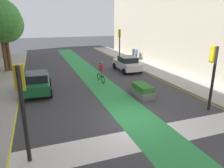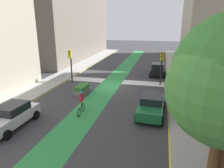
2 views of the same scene
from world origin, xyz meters
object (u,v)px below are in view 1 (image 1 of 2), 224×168
(traffic_signal_far_right, at_px, (119,40))
(cyclist_in_lane, at_px, (101,71))
(car_white_right_far, at_px, (127,64))
(street_tree_far, at_px, (4,24))
(traffic_signal_near_left, at_px, (21,95))
(traffic_signal_near_right, at_px, (213,66))
(car_green_left_far, at_px, (37,82))
(pedestrian_sidewalk_right_b, at_px, (136,54))
(median_planter, at_px, (142,91))
(pedestrian_sidewalk_right_a, at_px, (133,54))

(traffic_signal_far_right, relative_size, cyclist_in_lane, 2.25)
(car_white_right_far, xyz_separation_m, street_tree_far, (-11.78, 3.90, 4.09))
(traffic_signal_near_left, bearing_deg, traffic_signal_near_right, 8.00)
(car_white_right_far, height_order, cyclist_in_lane, cyclist_in_lane)
(car_green_left_far, distance_m, pedestrian_sidewalk_right_b, 15.64)
(car_green_left_far, xyz_separation_m, median_planter, (7.10, -3.38, -0.40))
(pedestrian_sidewalk_right_a, bearing_deg, car_green_left_far, -144.97)
(traffic_signal_far_right, relative_size, median_planter, 2.02)
(car_green_left_far, xyz_separation_m, pedestrian_sidewalk_right_b, (12.75, 9.05, 0.13))
(traffic_signal_near_left, height_order, traffic_signal_far_right, traffic_signal_far_right)
(car_white_right_far, relative_size, car_green_left_far, 0.99)
(traffic_signal_near_right, height_order, cyclist_in_lane, traffic_signal_near_right)
(cyclist_in_lane, height_order, pedestrian_sidewalk_right_b, cyclist_in_lane)
(cyclist_in_lane, xyz_separation_m, pedestrian_sidewalk_right_a, (6.67, 7.38, 0.08))
(traffic_signal_near_left, xyz_separation_m, car_green_left_far, (0.51, 8.27, -1.88))
(traffic_signal_far_right, relative_size, car_white_right_far, 0.99)
(car_green_left_far, relative_size, street_tree_far, 0.64)
(traffic_signal_near_right, bearing_deg, cyclist_in_lane, 119.45)
(traffic_signal_near_right, distance_m, traffic_signal_far_right, 15.24)
(traffic_signal_near_left, relative_size, cyclist_in_lane, 2.05)
(traffic_signal_near_right, relative_size, traffic_signal_far_right, 0.93)
(traffic_signal_near_right, xyz_separation_m, cyclist_in_lane, (-4.44, 7.87, -1.75))
(traffic_signal_near_right, height_order, pedestrian_sidewalk_right_b, traffic_signal_near_right)
(street_tree_far, relative_size, median_planter, 3.21)
(traffic_signal_near_right, distance_m, cyclist_in_lane, 9.21)
(car_white_right_far, bearing_deg, pedestrian_sidewalk_right_a, 56.88)
(car_white_right_far, bearing_deg, traffic_signal_near_right, -87.03)
(car_white_right_far, distance_m, median_planter, 7.83)
(median_planter, bearing_deg, traffic_signal_near_left, -147.29)
(traffic_signal_near_right, height_order, car_white_right_far, traffic_signal_near_right)
(cyclist_in_lane, distance_m, pedestrian_sidewalk_right_a, 9.95)
(median_planter, bearing_deg, car_white_right_far, 74.22)
(traffic_signal_far_right, relative_size, pedestrian_sidewalk_right_a, 2.37)
(traffic_signal_far_right, distance_m, pedestrian_sidewalk_right_a, 2.75)
(traffic_signal_near_right, distance_m, car_white_right_far, 11.15)
(car_white_right_far, bearing_deg, cyclist_in_lane, -141.36)
(street_tree_far, distance_m, median_planter, 15.62)
(traffic_signal_near_right, bearing_deg, street_tree_far, 129.70)
(traffic_signal_near_right, height_order, street_tree_far, street_tree_far)
(car_green_left_far, bearing_deg, pedestrian_sidewalk_right_b, 35.37)
(pedestrian_sidewalk_right_a, xyz_separation_m, pedestrian_sidewalk_right_b, (0.73, 0.62, -0.12))
(cyclist_in_lane, bearing_deg, car_white_right_far, 38.64)
(street_tree_far, bearing_deg, car_green_left_far, -72.41)
(cyclist_in_lane, bearing_deg, street_tree_far, 138.47)
(car_green_left_far, distance_m, pedestrian_sidewalk_right_a, 14.69)
(car_green_left_far, distance_m, median_planter, 7.88)
(traffic_signal_near_right, relative_size, car_green_left_far, 0.90)
(pedestrian_sidewalk_right_a, height_order, pedestrian_sidewalk_right_b, pedestrian_sidewalk_right_a)
(traffic_signal_near_left, xyz_separation_m, pedestrian_sidewalk_right_a, (12.54, 16.70, -1.63))
(car_white_right_far, bearing_deg, traffic_signal_far_right, 79.53)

